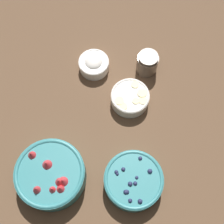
{
  "coord_description": "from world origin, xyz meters",
  "views": [
    {
      "loc": [
        0.34,
        0.03,
        1.01
      ],
      "look_at": [
        -0.07,
        0.05,
        0.04
      ],
      "focal_mm": 50.0,
      "sensor_mm": 36.0,
      "label": 1
    }
  ],
  "objects_px": {
    "bowl_blueberries": "(133,181)",
    "bowl_cream": "(94,64)",
    "bowl_strawberries": "(51,174)",
    "jar_chocolate": "(147,63)",
    "bowl_bananas": "(130,98)"
  },
  "relations": [
    {
      "from": "bowl_cream",
      "to": "jar_chocolate",
      "type": "bearing_deg",
      "value": 86.35
    },
    {
      "from": "bowl_blueberries",
      "to": "bowl_cream",
      "type": "bearing_deg",
      "value": -164.91
    },
    {
      "from": "bowl_strawberries",
      "to": "bowl_cream",
      "type": "bearing_deg",
      "value": 160.9
    },
    {
      "from": "bowl_bananas",
      "to": "bowl_cream",
      "type": "relative_size",
      "value": 1.21
    },
    {
      "from": "bowl_strawberries",
      "to": "bowl_cream",
      "type": "relative_size",
      "value": 1.96
    },
    {
      "from": "bowl_blueberries",
      "to": "bowl_bananas",
      "type": "bearing_deg",
      "value": 178.44
    },
    {
      "from": "bowl_strawberries",
      "to": "bowl_blueberries",
      "type": "height_order",
      "value": "bowl_strawberries"
    },
    {
      "from": "bowl_strawberries",
      "to": "bowl_bananas",
      "type": "bearing_deg",
      "value": 134.71
    },
    {
      "from": "bowl_cream",
      "to": "bowl_strawberries",
      "type": "bearing_deg",
      "value": -19.1
    },
    {
      "from": "bowl_strawberries",
      "to": "jar_chocolate",
      "type": "relative_size",
      "value": 2.55
    },
    {
      "from": "bowl_cream",
      "to": "jar_chocolate",
      "type": "distance_m",
      "value": 0.2
    },
    {
      "from": "bowl_blueberries",
      "to": "bowl_bananas",
      "type": "distance_m",
      "value": 0.29
    },
    {
      "from": "bowl_strawberries",
      "to": "bowl_cream",
      "type": "distance_m",
      "value": 0.43
    },
    {
      "from": "bowl_blueberries",
      "to": "jar_chocolate",
      "type": "height_order",
      "value": "jar_chocolate"
    },
    {
      "from": "bowl_blueberries",
      "to": "bowl_bananas",
      "type": "height_order",
      "value": "bowl_blueberries"
    }
  ]
}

